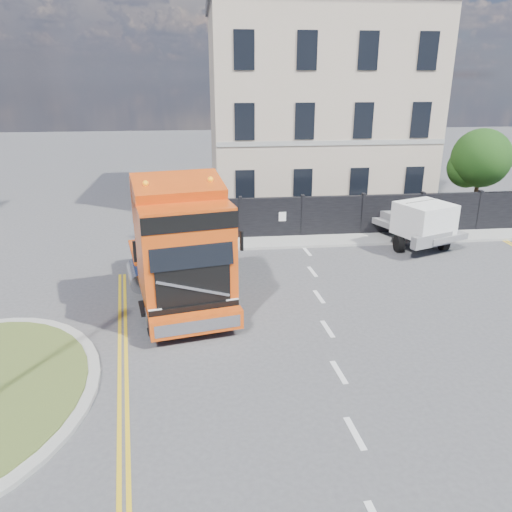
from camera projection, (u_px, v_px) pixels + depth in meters
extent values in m
plane|color=#424244|center=(233.00, 328.00, 15.68)|extent=(120.00, 120.00, 0.00)
cube|color=black|center=(343.00, 216.00, 24.37)|extent=(18.00, 0.25, 2.00)
cube|color=silver|center=(506.00, 211.00, 25.25)|extent=(2.60, 0.12, 2.00)
cube|color=#B9A693|center=(313.00, 110.00, 29.83)|extent=(12.00, 10.00, 11.00)
cube|color=#505055|center=(317.00, 3.00, 27.87)|extent=(12.30, 10.30, 0.50)
cylinder|color=#382619|center=(476.00, 194.00, 27.98)|extent=(0.24, 0.24, 2.40)
sphere|color=#0F330F|center=(481.00, 158.00, 27.30)|extent=(3.20, 3.20, 3.20)
sphere|color=#0F330F|center=(467.00, 168.00, 27.82)|extent=(2.20, 2.20, 2.20)
cube|color=gray|center=(346.00, 240.00, 23.85)|extent=(20.00, 1.60, 0.12)
cube|color=black|center=(176.00, 272.00, 17.92)|extent=(4.03, 7.36, 0.50)
cube|color=#D1470E|center=(184.00, 248.00, 15.66)|extent=(3.27, 3.36, 3.09)
cube|color=#D1470E|center=(175.00, 200.00, 16.26)|extent=(2.90, 1.52, 1.55)
cube|color=black|center=(191.00, 249.00, 14.24)|extent=(2.40, 0.54, 1.16)
cube|color=#D1470E|center=(197.00, 323.00, 14.68)|extent=(2.78, 0.92, 0.61)
cylinder|color=black|center=(153.00, 317.00, 15.14)|extent=(0.57, 1.20, 1.15)
cylinder|color=gray|center=(153.00, 317.00, 15.14)|extent=(0.51, 0.70, 0.63)
cylinder|color=black|center=(229.00, 306.00, 15.83)|extent=(0.57, 1.20, 1.15)
cylinder|color=gray|center=(229.00, 306.00, 15.83)|extent=(0.51, 0.70, 0.63)
cylinder|color=black|center=(140.00, 271.00, 18.65)|extent=(0.57, 1.20, 1.15)
cylinder|color=gray|center=(140.00, 271.00, 18.65)|extent=(0.51, 0.70, 0.63)
cylinder|color=black|center=(203.00, 264.00, 19.34)|extent=(0.57, 1.20, 1.15)
cylinder|color=gray|center=(203.00, 264.00, 19.34)|extent=(0.51, 0.70, 0.63)
cylinder|color=black|center=(137.00, 260.00, 19.84)|extent=(0.57, 1.20, 1.15)
cylinder|color=gray|center=(137.00, 260.00, 19.84)|extent=(0.51, 0.70, 0.63)
cylinder|color=black|center=(196.00, 253.00, 20.52)|extent=(0.57, 1.20, 1.15)
cylinder|color=gray|center=(196.00, 253.00, 20.52)|extent=(0.51, 0.70, 0.63)
cube|color=slate|center=(408.00, 224.00, 23.82)|extent=(3.89, 5.69, 0.28)
cube|color=silver|center=(424.00, 219.00, 22.03)|extent=(2.68, 2.61, 1.43)
cylinder|color=black|center=(399.00, 244.00, 22.30)|extent=(0.28, 0.77, 0.77)
cylinder|color=black|center=(444.00, 242.00, 22.51)|extent=(0.28, 0.77, 0.77)
cylinder|color=black|center=(374.00, 223.00, 25.38)|extent=(0.28, 0.77, 0.77)
cylinder|color=black|center=(414.00, 222.00, 25.60)|extent=(0.28, 0.77, 0.77)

